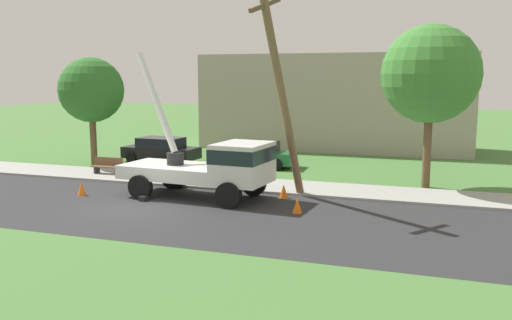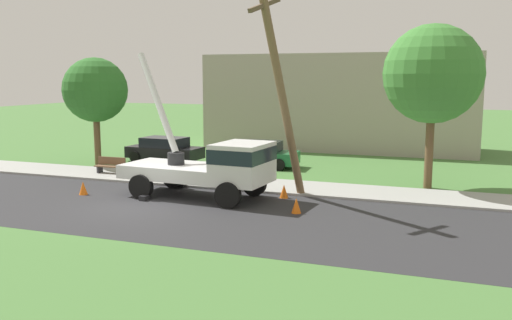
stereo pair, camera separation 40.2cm
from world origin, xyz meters
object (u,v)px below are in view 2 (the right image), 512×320
at_px(parked_sedan_black, 165,149).
at_px(parked_sedan_green, 258,154).
at_px(utility_truck, 214,165).
at_px(park_bench, 110,166).
at_px(roadside_tree_near, 95,90).
at_px(traffic_cone_behind, 83,188).
at_px(roadside_tree_far, 433,74).
at_px(traffic_cone_curbside, 284,191).
at_px(leaning_utility_pole, 281,90).
at_px(traffic_cone_ahead, 296,206).

bearing_deg(parked_sedan_black, parked_sedan_green, 0.76).
bearing_deg(parked_sedan_black, utility_truck, -49.62).
bearing_deg(parked_sedan_green, park_bench, -140.92).
bearing_deg(utility_truck, roadside_tree_near, 149.47).
bearing_deg(roadside_tree_near, traffic_cone_behind, -58.10).
height_order(parked_sedan_green, roadside_tree_near, roadside_tree_near).
height_order(parked_sedan_black, roadside_tree_far, roadside_tree_far).
bearing_deg(traffic_cone_curbside, parked_sedan_black, 143.77).
height_order(roadside_tree_near, roadside_tree_far, roadside_tree_far).
height_order(traffic_cone_curbside, parked_sedan_black, parked_sedan_black).
relative_size(traffic_cone_curbside, parked_sedan_black, 0.12).
distance_m(utility_truck, roadside_tree_near, 11.78).
xyz_separation_m(parked_sedan_green, roadside_tree_far, (9.11, -2.84, 4.30)).
height_order(leaning_utility_pole, parked_sedan_green, leaning_utility_pole).
xyz_separation_m(utility_truck, traffic_cone_ahead, (3.80, -1.15, -1.13)).
xyz_separation_m(traffic_cone_ahead, traffic_cone_curbside, (-1.18, 2.26, 0.00)).
xyz_separation_m(leaning_utility_pole, parked_sedan_green, (-3.74, 7.59, -3.71)).
distance_m(leaning_utility_pole, parked_sedan_black, 12.66).
relative_size(traffic_cone_curbside, roadside_tree_near, 0.09).
bearing_deg(utility_truck, traffic_cone_ahead, -16.82).
xyz_separation_m(traffic_cone_behind, parked_sedan_black, (-1.36, 9.26, 0.43)).
bearing_deg(traffic_cone_curbside, leaning_utility_pole, -87.98).
bearing_deg(traffic_cone_ahead, parked_sedan_green, 117.82).
bearing_deg(traffic_cone_behind, utility_truck, 12.32).
distance_m(park_bench, roadside_tree_far, 16.02).
xyz_separation_m(leaning_utility_pole, traffic_cone_curbside, (-0.02, 0.57, -4.14)).
bearing_deg(leaning_utility_pole, park_bench, 165.00).
bearing_deg(park_bench, utility_truck, -23.85).
relative_size(leaning_utility_pole, traffic_cone_ahead, 15.42).
bearing_deg(park_bench, roadside_tree_far, 7.90).
relative_size(utility_truck, parked_sedan_green, 1.50).
height_order(park_bench, roadside_tree_far, roadside_tree_far).
bearing_deg(traffic_cone_behind, park_bench, 111.19).
distance_m(utility_truck, parked_sedan_green, 8.24).
distance_m(traffic_cone_curbside, roadside_tree_far, 8.30).
height_order(traffic_cone_behind, roadside_tree_far, roadside_tree_far).
xyz_separation_m(traffic_cone_behind, traffic_cone_curbside, (8.12, 2.32, 0.00)).
distance_m(utility_truck, leaning_utility_pole, 4.04).
height_order(traffic_cone_curbside, parked_sedan_green, parked_sedan_green).
xyz_separation_m(utility_truck, traffic_cone_curbside, (2.62, 1.12, -1.13)).
bearing_deg(parked_sedan_black, roadside_tree_far, -10.54).
bearing_deg(traffic_cone_ahead, traffic_cone_behind, -179.68).
distance_m(traffic_cone_ahead, roadside_tree_far, 9.04).
relative_size(utility_truck, leaning_utility_pole, 0.78).
height_order(traffic_cone_behind, roadside_tree_near, roadside_tree_near).
height_order(utility_truck, park_bench, utility_truck).
height_order(traffic_cone_behind, park_bench, park_bench).
xyz_separation_m(parked_sedan_black, park_bench, (-0.34, -4.88, -0.25)).
height_order(park_bench, roadside_tree_near, roadside_tree_near).
bearing_deg(parked_sedan_green, roadside_tree_near, -165.20).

